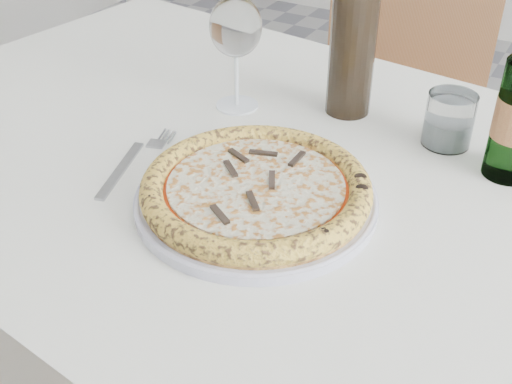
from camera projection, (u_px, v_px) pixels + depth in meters
dining_table at (288, 217)px, 0.97m from camera, size 1.59×1.07×0.76m
chair_far at (397, 84)px, 1.68m from camera, size 0.49×0.49×0.93m
plate at (256, 199)px, 0.84m from camera, size 0.32×0.32×0.02m
pizza at (256, 188)px, 0.83m from camera, size 0.30×0.30×0.03m
fork at (132, 162)px, 0.93m from camera, size 0.06×0.21×0.00m
wine_glass at (236, 29)px, 1.01m from camera, size 0.08×0.08×0.19m
tumbler at (449, 123)px, 0.96m from camera, size 0.07×0.07×0.08m
wine_bottle at (353, 38)px, 1.00m from camera, size 0.07×0.07×0.30m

